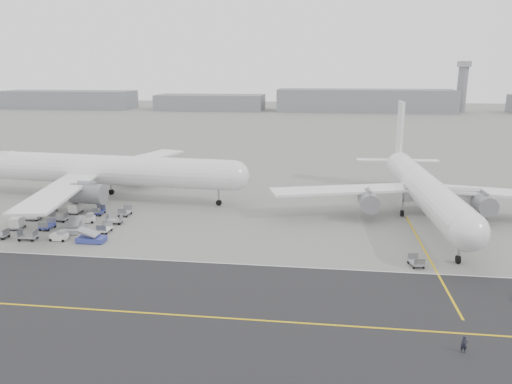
# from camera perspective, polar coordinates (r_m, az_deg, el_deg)

# --- Properties ---
(ground) EXTENTS (700.00, 700.00, 0.00)m
(ground) POSITION_cam_1_polar(r_m,az_deg,el_deg) (74.35, -3.68, -7.51)
(ground) COLOR gray
(ground) RESTS_ON ground
(taxiway) EXTENTS (220.00, 59.00, 0.03)m
(taxiway) POSITION_cam_1_polar(r_m,az_deg,el_deg) (57.45, -2.17, -14.29)
(taxiway) COLOR #28282B
(taxiway) RESTS_ON ground
(horizon_buildings) EXTENTS (520.00, 28.00, 28.00)m
(horizon_buildings) POSITION_cam_1_polar(r_m,az_deg,el_deg) (329.34, 10.47, 9.04)
(horizon_buildings) COLOR slate
(horizon_buildings) RESTS_ON ground
(control_tower) EXTENTS (7.00, 7.00, 31.25)m
(control_tower) POSITION_cam_1_polar(r_m,az_deg,el_deg) (343.98, 22.50, 11.15)
(control_tower) COLOR slate
(control_tower) RESTS_ON ground
(airliner_a) EXTENTS (63.90, 63.00, 22.04)m
(airliner_a) POSITION_cam_1_polar(r_m,az_deg,el_deg) (110.12, -17.11, 2.45)
(airliner_a) COLOR white
(airliner_a) RESTS_ON ground
(airliner_b) EXTENTS (56.84, 57.57, 19.84)m
(airliner_b) POSITION_cam_1_polar(r_m,az_deg,el_deg) (97.23, 18.54, 0.48)
(airliner_b) COLOR white
(airliner_b) RESTS_ON ground
(jet_bridge) EXTENTS (14.96, 3.15, 5.64)m
(jet_bridge) POSITION_cam_1_polar(r_m,az_deg,el_deg) (99.35, 20.72, -0.48)
(jet_bridge) COLOR gray
(jet_bridge) RESTS_ON ground
(gse_cluster) EXTENTS (25.16, 24.33, 2.19)m
(gse_cluster) POSITION_cam_1_polar(r_m,az_deg,el_deg) (94.65, -20.74, -3.65)
(gse_cluster) COLOR #98999D
(gse_cluster) RESTS_ON ground
(stray_dolly) EXTENTS (2.12, 2.86, 1.58)m
(stray_dolly) POSITION_cam_1_polar(r_m,az_deg,el_deg) (74.76, 17.78, -8.06)
(stray_dolly) COLOR silver
(stray_dolly) RESTS_ON ground
(ground_crew_a) EXTENTS (0.70, 0.51, 1.77)m
(ground_crew_a) POSITION_cam_1_polar(r_m,az_deg,el_deg) (55.01, 22.68, -15.79)
(ground_crew_a) COLOR black
(ground_crew_a) RESTS_ON ground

